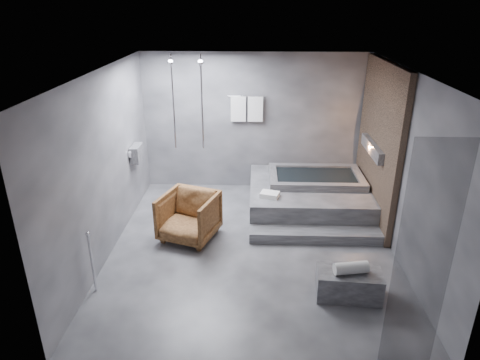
{
  "coord_description": "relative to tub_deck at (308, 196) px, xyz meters",
  "views": [
    {
      "loc": [
        0.02,
        -5.98,
        3.73
      ],
      "look_at": [
        -0.21,
        0.3,
        1.06
      ],
      "focal_mm": 32.0,
      "sensor_mm": 36.0,
      "label": 1
    }
  ],
  "objects": [
    {
      "name": "rolled_towel",
      "position": [
        0.26,
        -2.66,
        0.22
      ],
      "size": [
        0.47,
        0.24,
        0.16
      ],
      "primitive_type": "cylinder",
      "rotation": [
        0.0,
        1.57,
        0.17
      ],
      "color": "silver",
      "rests_on": "concrete_bench"
    },
    {
      "name": "concrete_bench",
      "position": [
        0.26,
        -2.63,
        -0.06
      ],
      "size": [
        0.89,
        0.53,
        0.38
      ],
      "primitive_type": "cube",
      "rotation": [
        0.0,
        0.0,
        -0.08
      ],
      "color": "#353537",
      "rests_on": "ground"
    },
    {
      "name": "tub_step",
      "position": [
        0.0,
        -1.18,
        -0.16
      ],
      "size": [
        2.2,
        0.36,
        0.18
      ],
      "primitive_type": "cube",
      "color": "#363639",
      "rests_on": "ground"
    },
    {
      "name": "driftwood_chair",
      "position": [
        -2.11,
        -1.18,
        0.15
      ],
      "size": [
        1.09,
        1.1,
        0.8
      ],
      "primitive_type": "imported",
      "rotation": [
        0.0,
        0.0,
        -0.33
      ],
      "color": "#402410",
      "rests_on": "ground"
    },
    {
      "name": "tub_deck",
      "position": [
        0.0,
        0.0,
        0.0
      ],
      "size": [
        2.2,
        2.0,
        0.5
      ],
      "primitive_type": "cube",
      "color": "#363639",
      "rests_on": "ground"
    },
    {
      "name": "room",
      "position": [
        -0.65,
        -1.21,
        1.48
      ],
      "size": [
        5.0,
        5.04,
        2.82
      ],
      "color": "#313134",
      "rests_on": "ground"
    },
    {
      "name": "deck_towel",
      "position": [
        -0.75,
        -0.57,
        0.29
      ],
      "size": [
        0.37,
        0.31,
        0.08
      ],
      "primitive_type": "cube",
      "rotation": [
        0.0,
        0.0,
        -0.29
      ],
      "color": "white",
      "rests_on": "tub_deck"
    }
  ]
}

